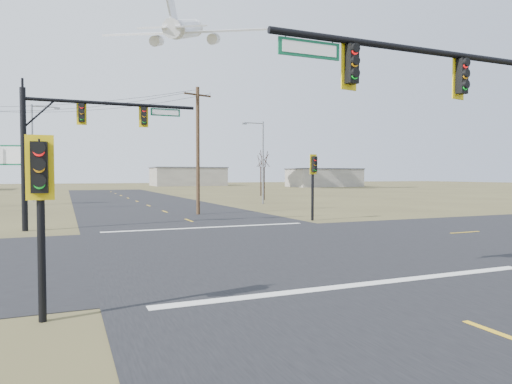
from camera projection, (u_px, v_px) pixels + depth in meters
The scene contains 18 objects.
ground at pixel (259, 246), 19.69m from camera, with size 320.00×320.00×0.00m, color brown.
road_ew at pixel (259, 246), 19.69m from camera, with size 160.00×14.00×0.02m, color black.
road_ns at pixel (259, 246), 19.69m from camera, with size 14.00×160.00×0.02m, color black.
stop_bar_near at pixel (364, 284), 12.78m from camera, with size 12.00×0.40×0.01m, color silver.
stop_bar_far at pixel (208, 227), 26.60m from camera, with size 12.00×0.40×0.01m, color silver.
mast_arm_near at pixel (469, 103), 14.08m from camera, with size 10.61×0.49×7.33m.
mast_arm_far at pixel (78, 130), 25.99m from camera, with size 9.71×0.48×7.87m.
pedestal_signal_ne at pixel (314, 172), 30.72m from camera, with size 0.61×0.53×4.51m.
pedestal_signal_sw at pixel (40, 183), 9.37m from camera, with size 0.58×0.49×3.95m.
utility_pole_near at pixel (198, 149), 35.30m from camera, with size 2.33×0.86×9.87m.
highway_sign at pixel (11, 163), 45.86m from camera, with size 3.09×1.15×6.10m.
streetlight_a at pixel (261, 158), 48.12m from camera, with size 2.43×0.26×8.72m.
streetlight_c at pixel (35, 147), 52.84m from camera, with size 3.13×0.33×11.24m.
bare_tree_c at pixel (264, 159), 56.12m from camera, with size 3.33×3.33×6.50m.
bare_tree_d at pixel (261, 161), 66.76m from camera, with size 2.71×2.71×6.36m.
warehouse_mid at pixel (188, 177), 130.61m from camera, with size 20.00×12.00×5.00m, color #A4A092.
warehouse_right at pixel (324, 178), 119.21m from camera, with size 18.00×10.00×4.50m, color #A4A092.
jet_airliner at pixel (185, 29), 88.10m from camera, with size 28.84×29.48×15.26m.
Camera 1 is at (-7.71, -18.01, 3.10)m, focal length 32.00 mm.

